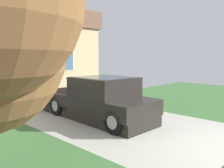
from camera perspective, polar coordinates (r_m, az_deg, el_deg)
name	(u,v)px	position (r m, az deg, el deg)	size (l,w,h in m)	color
pickup_truck	(101,100)	(9.03, -2.77, -4.09)	(2.16, 5.51, 1.70)	black
person_with_hat	(114,93)	(10.19, 0.52, -2.23)	(0.47, 0.47, 1.60)	navy
handbag	(121,110)	(10.15, 2.18, -6.62)	(0.33, 0.15, 0.38)	brown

